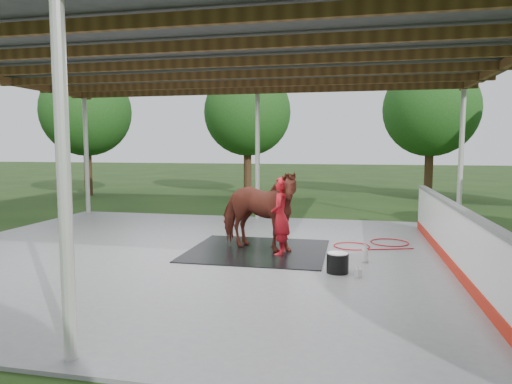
% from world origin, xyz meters
% --- Properties ---
extents(ground, '(100.00, 100.00, 0.00)m').
position_xyz_m(ground, '(0.00, 0.00, 0.00)').
color(ground, '#1E3814').
extents(concrete_slab, '(12.00, 10.00, 0.05)m').
position_xyz_m(concrete_slab, '(0.00, 0.00, 0.03)').
color(concrete_slab, slate).
rests_on(concrete_slab, ground).
extents(pavilion_structure, '(12.60, 10.60, 4.05)m').
position_xyz_m(pavilion_structure, '(0.00, -0.00, 3.97)').
color(pavilion_structure, beige).
rests_on(pavilion_structure, ground).
extents(dasher_board, '(0.16, 8.00, 1.15)m').
position_xyz_m(dasher_board, '(4.60, 0.00, 0.59)').
color(dasher_board, red).
rests_on(dasher_board, concrete_slab).
extents(tree_belt, '(28.00, 28.00, 5.80)m').
position_xyz_m(tree_belt, '(0.30, 0.90, 3.79)').
color(tree_belt, '#382314').
rests_on(tree_belt, ground).
extents(rubber_mat, '(2.82, 2.65, 0.02)m').
position_xyz_m(rubber_mat, '(0.89, 0.46, 0.06)').
color(rubber_mat, black).
rests_on(rubber_mat, concrete_slab).
extents(horse, '(2.17, 1.50, 1.67)m').
position_xyz_m(horse, '(0.89, 0.46, 0.91)').
color(horse, maroon).
rests_on(horse, rubber_mat).
extents(handler, '(0.41, 0.59, 1.56)m').
position_xyz_m(handler, '(1.40, 0.26, 0.83)').
color(handler, red).
rests_on(handler, concrete_slab).
extents(wash_bucket, '(0.38, 0.38, 0.35)m').
position_xyz_m(wash_bucket, '(2.58, -0.88, 0.23)').
color(wash_bucket, black).
rests_on(wash_bucket, concrete_slab).
extents(soap_bottle_a, '(0.16, 0.16, 0.34)m').
position_xyz_m(soap_bottle_a, '(3.06, -0.05, 0.22)').
color(soap_bottle_a, silver).
rests_on(soap_bottle_a, concrete_slab).
extents(soap_bottle_b, '(0.13, 0.13, 0.21)m').
position_xyz_m(soap_bottle_b, '(2.92, -1.09, 0.15)').
color(soap_bottle_b, '#338CD8').
rests_on(soap_bottle_b, concrete_slab).
extents(hose_coil, '(1.69, 1.38, 0.02)m').
position_xyz_m(hose_coil, '(3.27, 1.59, 0.06)').
color(hose_coil, '#AA0C18').
rests_on(hose_coil, concrete_slab).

